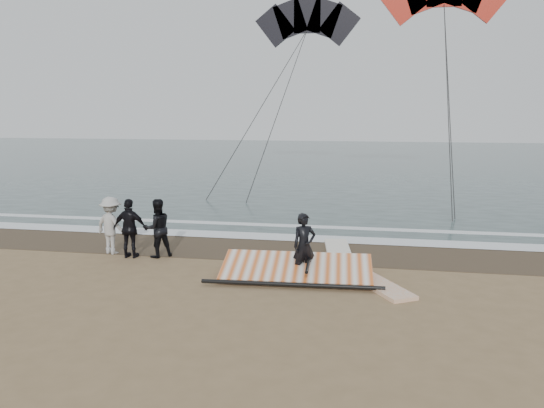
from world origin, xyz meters
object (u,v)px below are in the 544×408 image
Objects in this scene: man_main at (304,246)px; board_cream at (338,251)px; board_white at (378,284)px; sail_rig at (294,269)px.

man_main is 0.63× the size of board_cream.
man_main reaches higher than board_cream.
board_white is 0.89× the size of board_cream.
sail_rig reaches higher than board_white.
board_cream is at bearing 80.48° from board_white.
board_cream is at bearing 68.87° from sail_rig.
sail_rig is at bearing 139.13° from board_white.
board_cream reaches higher than board_white.
sail_rig is at bearing -118.44° from board_cream.
man_main is 0.64m from sail_rig.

